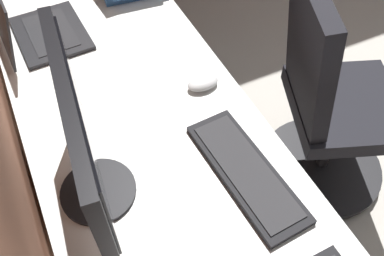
{
  "coord_description": "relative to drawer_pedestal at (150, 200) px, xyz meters",
  "views": [
    {
      "loc": [
        -0.43,
        2.15,
        1.7
      ],
      "look_at": [
        0.11,
        1.89,
        0.95
      ],
      "focal_mm": 39.1,
      "sensor_mm": 36.0,
      "label": 1
    }
  ],
  "objects": [
    {
      "name": "laptop_leftmost",
      "position": [
        0.57,
        0.17,
        0.44
      ],
      "size": [
        0.32,
        0.29,
        0.23
      ],
      "color": "black",
      "rests_on": "desk"
    },
    {
      "name": "desk",
      "position": [
        -0.2,
        -0.03,
        0.32
      ],
      "size": [
        2.38,
        0.68,
        0.73
      ],
      "color": "white",
      "rests_on": "ground"
    },
    {
      "name": "office_chair",
      "position": [
        0.02,
        -0.78,
        0.11
      ],
      "size": [
        0.56,
        0.61,
        0.97
      ],
      "color": "black",
      "rests_on": "ground"
    },
    {
      "name": "drawer_pedestal",
      "position": [
        0.0,
        0.0,
        0.0
      ],
      "size": [
        0.4,
        0.51,
        0.69
      ],
      "color": "white",
      "rests_on": "ground"
    },
    {
      "name": "keyboard_main",
      "position": [
        -0.25,
        -0.22,
        0.39
      ],
      "size": [
        0.43,
        0.16,
        0.02
      ],
      "color": "black",
      "rests_on": "desk"
    },
    {
      "name": "monitor_secondary",
      "position": [
        -0.13,
        0.16,
        0.62
      ],
      "size": [
        0.53,
        0.2,
        0.4
      ],
      "color": "black",
      "rests_on": "desk"
    },
    {
      "name": "mouse_main",
      "position": [
        0.1,
        -0.26,
        0.4
      ],
      "size": [
        0.06,
        0.1,
        0.03
      ],
      "primitive_type": "ellipsoid",
      "color": "silver",
      "rests_on": "desk"
    }
  ]
}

